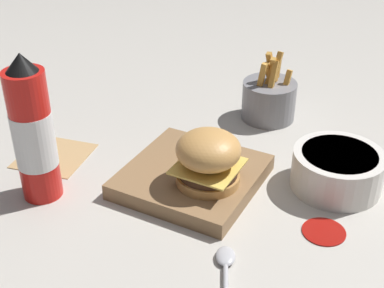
{
  "coord_description": "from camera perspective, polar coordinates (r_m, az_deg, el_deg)",
  "views": [
    {
      "loc": [
        -0.37,
        0.68,
        0.52
      ],
      "look_at": [
        -0.02,
        0.03,
        0.08
      ],
      "focal_mm": 50.0,
      "sensor_mm": 36.0,
      "label": 1
    }
  ],
  "objects": [
    {
      "name": "ground_plane",
      "position": [
        0.93,
        -0.4,
        -3.02
      ],
      "size": [
        6.0,
        6.0,
        0.0
      ],
      "primitive_type": "plane",
      "color": "#B7B2A8"
    },
    {
      "name": "serving_board",
      "position": [
        0.89,
        -0.0,
        -3.5
      ],
      "size": [
        0.21,
        0.21,
        0.03
      ],
      "color": "olive",
      "rests_on": "ground_plane"
    },
    {
      "name": "burger",
      "position": [
        0.83,
        1.74,
        -1.47
      ],
      "size": [
        0.1,
        0.1,
        0.09
      ],
      "color": "tan",
      "rests_on": "serving_board"
    },
    {
      "name": "ketchup_bottle",
      "position": [
        0.85,
        -16.57,
        1.03
      ],
      "size": [
        0.06,
        0.06,
        0.24
      ],
      "color": "red",
      "rests_on": "ground_plane"
    },
    {
      "name": "fries_basket",
      "position": [
        1.09,
        8.22,
        4.8
      ],
      "size": [
        0.11,
        0.11,
        0.14
      ],
      "color": "slate",
      "rests_on": "ground_plane"
    },
    {
      "name": "side_bowl",
      "position": [
        0.91,
        15.24,
        -2.6
      ],
      "size": [
        0.15,
        0.15,
        0.06
      ],
      "color": "silver",
      "rests_on": "ground_plane"
    },
    {
      "name": "spoon",
      "position": [
        0.73,
        3.62,
        -13.57
      ],
      "size": [
        0.09,
        0.17,
        0.01
      ],
      "rotation": [
        0.0,
        0.0,
        5.15
      ],
      "color": "#B2B2B7",
      "rests_on": "ground_plane"
    },
    {
      "name": "ketchup_puddle",
      "position": [
        0.83,
        13.89,
        -9.01
      ],
      "size": [
        0.07,
        0.07,
        0.0
      ],
      "color": "#9E140F",
      "rests_on": "ground_plane"
    },
    {
      "name": "parchment_square",
      "position": [
        1.0,
        -14.47,
        -1.19
      ],
      "size": [
        0.14,
        0.14,
        0.0
      ],
      "color": "tan",
      "rests_on": "ground_plane"
    }
  ]
}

